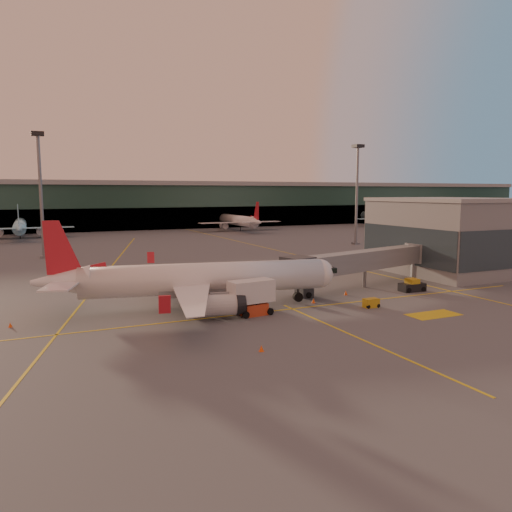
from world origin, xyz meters
name	(u,v)px	position (x,y,z in m)	size (l,w,h in m)	color
ground	(273,324)	(0.00, 0.00, 0.00)	(600.00, 600.00, 0.00)	#4C4F54
taxi_markings	(125,269)	(-7.32, 44.49, 0.01)	(100.12, 173.00, 0.01)	gold
terminal	(97,205)	(0.00, 141.79, 8.76)	(400.00, 20.00, 17.60)	#19382D
gate_building	(448,235)	(41.93, 17.93, 6.29)	(18.40, 22.40, 12.60)	slate
mast_west_near	(40,186)	(-20.00, 66.00, 14.86)	(2.40, 2.40, 25.60)	slate
mast_east_near	(357,187)	(55.00, 62.00, 14.86)	(2.40, 2.40, 25.60)	slate
distant_aircraft_row	(35,238)	(-21.00, 118.00, 0.00)	(290.00, 34.00, 13.00)	#98E0FF
main_airplane	(195,280)	(-5.32, 9.61, 3.43)	(34.82, 31.60, 10.56)	white
jet_bridge	(371,261)	(22.22, 12.94, 3.70)	(30.01, 10.68, 5.42)	slate
catering_truck	(252,295)	(-0.50, 4.31, 2.23)	(5.28, 2.79, 3.92)	#BE3A1B
gpu_cart	(371,303)	(13.88, 1.81, 0.52)	(1.88, 1.10, 1.07)	#BE9417
pushback_tug	(412,286)	(25.07, 7.34, 0.72)	(3.54, 2.05, 1.77)	black
cone_nose	(346,293)	(15.29, 9.03, 0.29)	(0.47, 0.47, 0.60)	#FB510D
cone_tail	(10,325)	(-24.81, 9.85, 0.24)	(0.39, 0.39, 0.49)	#FB510D
cone_wing_right	(261,348)	(-4.95, -7.68, 0.26)	(0.43, 0.43, 0.55)	#FB510D
cone_wing_left	(160,282)	(-5.12, 27.49, 0.24)	(0.39, 0.39, 0.50)	#FB510D
cone_fwd	(313,301)	(8.90, 6.68, 0.28)	(0.45, 0.45, 0.58)	#FB510D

